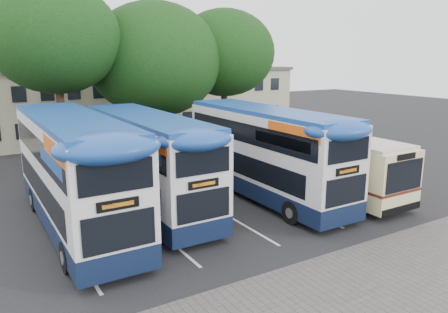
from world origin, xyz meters
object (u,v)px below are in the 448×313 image
lamp_post (223,82)px  tree_mid (155,60)px  bus_single (318,157)px  tree_right (224,53)px  bus_dd_mid (148,158)px  bus_dd_left (74,168)px  bus_dd_right (265,149)px  tree_left (55,38)px

lamp_post → tree_mid: bearing=-158.9°
bus_single → tree_right: bearing=83.7°
bus_dd_mid → bus_dd_left: bearing=-168.2°
lamp_post → bus_dd_left: size_ratio=0.77×
lamp_post → bus_dd_right: size_ratio=0.81×
tree_mid → bus_dd_mid: size_ratio=1.01×
bus_dd_left → bus_dd_mid: 3.64m
bus_dd_left → bus_single: bearing=-4.5°
tree_left → bus_dd_right: (7.72, -11.43, -5.78)m
tree_left → tree_mid: 7.05m
bus_dd_left → bus_dd_mid: bearing=11.8°
lamp_post → tree_right: size_ratio=0.83×
lamp_post → tree_right: bearing=-119.9°
tree_left → tree_mid: size_ratio=1.06×
bus_dd_right → bus_single: bearing=-5.6°
bus_dd_left → lamp_post: bearing=42.1°
tree_left → bus_dd_left: tree_left is taller
bus_dd_right → bus_dd_mid: bearing=166.3°
lamp_post → bus_dd_right: bearing=-113.6°
tree_left → bus_dd_mid: 11.73m
lamp_post → tree_mid: 8.25m
bus_dd_right → bus_single: size_ratio=1.03×
bus_dd_left → bus_single: size_ratio=1.08×
bus_dd_left → bus_dd_mid: (3.56, 0.74, -0.15)m
bus_dd_mid → bus_dd_right: (5.85, -1.42, 0.05)m
tree_right → bus_dd_right: bearing=-111.8°
bus_dd_right → lamp_post: bearing=66.4°
lamp_post → bus_single: 16.18m
bus_dd_mid → lamp_post: bearing=47.8°
tree_right → bus_dd_left: (-14.18, -11.25, -4.81)m
tree_mid → tree_right: size_ratio=1.02×
tree_mid → bus_dd_right: 13.10m
bus_dd_left → bus_single: 12.89m
bus_dd_mid → bus_dd_right: bus_dd_right is taller
tree_mid → bus_single: tree_mid is taller
bus_dd_right → tree_left: bearing=124.0°
tree_left → bus_dd_right: size_ratio=1.05×
bus_dd_mid → tree_left: bearing=100.6°
tree_left → tree_mid: tree_left is taller
bus_dd_mid → tree_right: bearing=44.7°
bus_dd_left → bus_dd_right: (9.41, -0.68, -0.11)m
bus_dd_left → tree_right: bearing=38.4°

